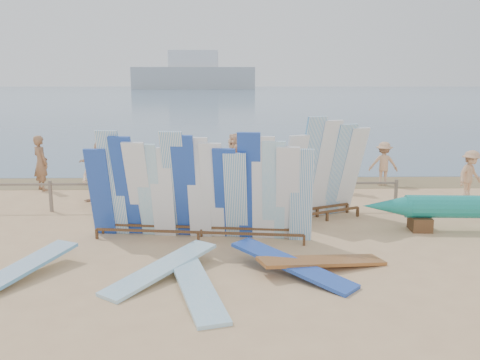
{
  "coord_description": "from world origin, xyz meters",
  "views": [
    {
      "loc": [
        1.16,
        -11.33,
        3.76
      ],
      "look_at": [
        1.44,
        2.31,
        1.04
      ],
      "focal_mm": 38.0,
      "sensor_mm": 36.0,
      "label": 1
    }
  ],
  "objects_px": {
    "beachgoer_2": "(93,179)",
    "beachgoer_11": "(100,163)",
    "beachgoer_extra_0": "(470,175)",
    "flat_board_a": "(197,294)",
    "side_surfboard_rack": "(324,173)",
    "flat_board_d": "(292,275)",
    "beachgoer_10": "(340,167)",
    "flat_board_e": "(18,281)",
    "beachgoer_9": "(384,164)",
    "beach_chair_right": "(213,193)",
    "beachgoer_1": "(41,163)",
    "beach_chair_left": "(222,193)",
    "beachgoer_3": "(167,169)",
    "main_surfboard_rack": "(199,191)",
    "beachgoer_8": "(286,176)",
    "flat_board_c": "(322,269)",
    "beachgoer_5": "(235,159)",
    "flat_board_b": "(162,277)",
    "beachgoer_7": "(236,170)",
    "stroller": "(252,188)",
    "vendor_table": "(263,213)"
  },
  "relations": [
    {
      "from": "beachgoer_2",
      "to": "beachgoer_5",
      "type": "bearing_deg",
      "value": 62.62
    },
    {
      "from": "flat_board_b",
      "to": "beach_chair_left",
      "type": "height_order",
      "value": "beach_chair_left"
    },
    {
      "from": "beach_chair_right",
      "to": "beachgoer_extra_0",
      "type": "height_order",
      "value": "beachgoer_extra_0"
    },
    {
      "from": "beachgoer_9",
      "to": "beachgoer_10",
      "type": "distance_m",
      "value": 2.18
    },
    {
      "from": "beachgoer_11",
      "to": "beachgoer_5",
      "type": "distance_m",
      "value": 4.87
    },
    {
      "from": "flat_board_a",
      "to": "beachgoer_8",
      "type": "relative_size",
      "value": 1.49
    },
    {
      "from": "beachgoer_1",
      "to": "stroller",
      "type": "bearing_deg",
      "value": -151.32
    },
    {
      "from": "side_surfboard_rack",
      "to": "beachgoer_2",
      "type": "relative_size",
      "value": 1.85
    },
    {
      "from": "flat_board_c",
      "to": "flat_board_d",
      "type": "relative_size",
      "value": 1.0
    },
    {
      "from": "beachgoer_extra_0",
      "to": "flat_board_a",
      "type": "bearing_deg",
      "value": -172.33
    },
    {
      "from": "flat_board_e",
      "to": "beach_chair_left",
      "type": "relative_size",
      "value": 2.82
    },
    {
      "from": "flat_board_e",
      "to": "flat_board_b",
      "type": "bearing_deg",
      "value": 29.87
    },
    {
      "from": "beachgoer_1",
      "to": "beach_chair_left",
      "type": "bearing_deg",
      "value": -152.1
    },
    {
      "from": "flat_board_e",
      "to": "beachgoer_9",
      "type": "height_order",
      "value": "beachgoer_9"
    },
    {
      "from": "flat_board_a",
      "to": "beach_chair_right",
      "type": "distance_m",
      "value": 6.94
    },
    {
      "from": "main_surfboard_rack",
      "to": "flat_board_c",
      "type": "distance_m",
      "value": 3.48
    },
    {
      "from": "main_surfboard_rack",
      "to": "beachgoer_10",
      "type": "height_order",
      "value": "main_surfboard_rack"
    },
    {
      "from": "beachgoer_9",
      "to": "beachgoer_2",
      "type": "xyz_separation_m",
      "value": [
        -9.72,
        -2.54,
        -0.01
      ]
    },
    {
      "from": "beachgoer_extra_0",
      "to": "beachgoer_2",
      "type": "bearing_deg",
      "value": 148.08
    },
    {
      "from": "beachgoer_10",
      "to": "flat_board_e",
      "type": "bearing_deg",
      "value": -128.37
    },
    {
      "from": "beach_chair_left",
      "to": "beachgoer_7",
      "type": "relative_size",
      "value": 0.56
    },
    {
      "from": "flat_board_b",
      "to": "flat_board_e",
      "type": "bearing_deg",
      "value": -139.46
    },
    {
      "from": "vendor_table",
      "to": "beach_chair_left",
      "type": "bearing_deg",
      "value": 114.64
    },
    {
      "from": "flat_board_c",
      "to": "flat_board_b",
      "type": "bearing_deg",
      "value": 77.9
    },
    {
      "from": "flat_board_b",
      "to": "beachgoer_1",
      "type": "bearing_deg",
      "value": 160.42
    },
    {
      "from": "beachgoer_7",
      "to": "beachgoer_10",
      "type": "xyz_separation_m",
      "value": [
        3.49,
        0.47,
        0.03
      ]
    },
    {
      "from": "side_surfboard_rack",
      "to": "vendor_table",
      "type": "distance_m",
      "value": 2.11
    },
    {
      "from": "vendor_table",
      "to": "flat_board_e",
      "type": "distance_m",
      "value": 5.88
    },
    {
      "from": "beachgoer_2",
      "to": "beachgoer_5",
      "type": "relative_size",
      "value": 0.82
    },
    {
      "from": "side_surfboard_rack",
      "to": "beachgoer_8",
      "type": "height_order",
      "value": "side_surfboard_rack"
    },
    {
      "from": "beachgoer_10",
      "to": "beach_chair_left",
      "type": "bearing_deg",
      "value": -154.38
    },
    {
      "from": "side_surfboard_rack",
      "to": "flat_board_b",
      "type": "height_order",
      "value": "side_surfboard_rack"
    },
    {
      "from": "beachgoer_7",
      "to": "stroller",
      "type": "bearing_deg",
      "value": 53.84
    },
    {
      "from": "flat_board_b",
      "to": "side_surfboard_rack",
      "type": "bearing_deg",
      "value": 83.99
    },
    {
      "from": "beachgoer_2",
      "to": "flat_board_d",
      "type": "bearing_deg",
      "value": -16.73
    },
    {
      "from": "beachgoer_extra_0",
      "to": "beach_chair_right",
      "type": "bearing_deg",
      "value": 147.83
    },
    {
      "from": "vendor_table",
      "to": "flat_board_b",
      "type": "distance_m",
      "value": 3.83
    },
    {
      "from": "side_surfboard_rack",
      "to": "flat_board_d",
      "type": "relative_size",
      "value": 1.05
    },
    {
      "from": "beach_chair_left",
      "to": "beachgoer_10",
      "type": "bearing_deg",
      "value": 6.09
    },
    {
      "from": "flat_board_a",
      "to": "flat_board_e",
      "type": "bearing_deg",
      "value": 153.36
    },
    {
      "from": "beach_chair_right",
      "to": "beachgoer_10",
      "type": "distance_m",
      "value": 4.44
    },
    {
      "from": "flat_board_c",
      "to": "beachgoer_8",
      "type": "xyz_separation_m",
      "value": [
        -0.19,
        5.28,
        0.9
      ]
    },
    {
      "from": "beachgoer_9",
      "to": "beachgoer_8",
      "type": "relative_size",
      "value": 0.86
    },
    {
      "from": "beachgoer_7",
      "to": "beachgoer_3",
      "type": "relative_size",
      "value": 0.98
    },
    {
      "from": "vendor_table",
      "to": "beachgoer_1",
      "type": "relative_size",
      "value": 0.66
    },
    {
      "from": "side_surfboard_rack",
      "to": "flat_board_b",
      "type": "distance_m",
      "value": 5.74
    },
    {
      "from": "flat_board_b",
      "to": "beachgoer_11",
      "type": "relative_size",
      "value": 1.69
    },
    {
      "from": "beachgoer_9",
      "to": "beachgoer_3",
      "type": "height_order",
      "value": "beachgoer_3"
    },
    {
      "from": "beachgoer_2",
      "to": "beachgoer_11",
      "type": "relative_size",
      "value": 0.96
    },
    {
      "from": "beachgoer_3",
      "to": "beachgoer_extra_0",
      "type": "relative_size",
      "value": 1.1
    }
  ]
}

